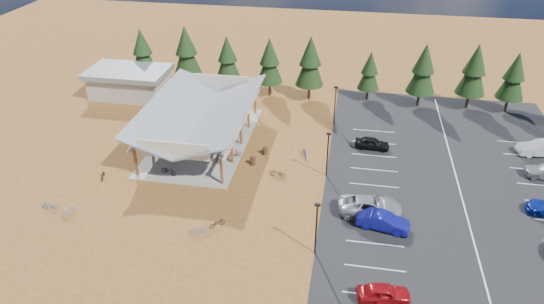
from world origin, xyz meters
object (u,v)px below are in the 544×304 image
at_px(trash_bin_0, 253,161).
at_px(trash_bin_1, 265,151).
at_px(bike_1, 173,141).
at_px(bike_3, 202,114).
at_px(bike_15, 233,154).
at_px(bike_0, 168,171).
at_px(bike_12, 217,223).
at_px(lamp_post_0, 316,225).
at_px(bike_16, 278,173).
at_px(car_2, 370,206).
at_px(car_4, 372,143).
at_px(bike_5, 227,140).
at_px(bike_13, 198,230).
at_px(bike_10, 50,206).
at_px(bike_2, 193,124).
at_px(bike_8, 103,175).
at_px(car_0, 384,293).
at_px(car_9, 541,148).
at_px(bike_6, 236,127).
at_px(lamp_post_1, 328,151).
at_px(bike_pavilion, 201,112).
at_px(bike_4, 214,159).
at_px(outbuilding, 129,82).
at_px(bike_9, 69,211).
at_px(car_1, 383,221).
at_px(bike_7, 226,112).
at_px(lamp_post_2, 335,103).
at_px(bike_14, 305,152).

xyz_separation_m(trash_bin_0, trash_bin_1, (0.91, 2.42, 0.00)).
distance_m(trash_bin_0, bike_1, 10.30).
distance_m(bike_3, bike_15, 11.14).
xyz_separation_m(bike_0, bike_15, (5.88, 4.60, -0.04)).
distance_m(bike_3, bike_12, 22.42).
relative_size(lamp_post_0, bike_12, 3.23).
bearing_deg(bike_0, bike_16, -63.85).
height_order(car_2, car_4, car_2).
bearing_deg(bike_16, trash_bin_0, -109.86).
relative_size(bike_5, car_2, 0.27).
xyz_separation_m(trash_bin_0, bike_13, (-2.30, -12.27, 0.08)).
xyz_separation_m(bike_10, bike_15, (14.84, 12.17, 0.13)).
height_order(bike_2, bike_8, bike_2).
distance_m(car_0, car_9, 30.49).
distance_m(bike_6, car_2, 21.40).
bearing_deg(lamp_post_1, bike_1, 169.50).
height_order(bike_1, bike_13, bike_13).
bearing_deg(trash_bin_1, bike_pavilion, 167.62).
xyz_separation_m(bike_4, car_2, (16.81, -6.16, 0.33)).
distance_m(lamp_post_0, bike_5, 20.63).
distance_m(outbuilding, car_4, 35.04).
distance_m(bike_9, car_4, 32.87).
bearing_deg(bike_12, bike_0, 2.18).
relative_size(bike_9, car_1, 0.36).
bearing_deg(car_4, bike_pavilion, 98.42).
relative_size(bike_pavilion, bike_7, 10.58).
bearing_deg(bike_1, bike_pavilion, -52.34).
distance_m(bike_7, car_2, 25.35).
bearing_deg(bike_7, bike_0, -169.64).
height_order(lamp_post_1, bike_13, lamp_post_1).
xyz_separation_m(bike_13, car_1, (16.07, 3.66, 0.29)).
bearing_deg(car_2, trash_bin_1, 46.61).
bearing_deg(bike_12, lamp_post_2, -65.21).
height_order(bike_13, car_4, car_4).
bearing_deg(lamp_post_1, car_2, -51.82).
bearing_deg(lamp_post_0, bike_2, 130.74).
distance_m(trash_bin_0, bike_9, 19.03).
distance_m(car_1, car_4, 14.43).
distance_m(outbuilding, bike_2, 14.37).
distance_m(bike_14, car_0, 21.50).
relative_size(outbuilding, bike_5, 6.81).
height_order(trash_bin_1, bike_7, bike_7).
relative_size(trash_bin_0, bike_8, 0.57).
bearing_deg(lamp_post_0, bike_7, 120.49).
xyz_separation_m(trash_bin_0, bike_4, (-4.23, -0.43, 0.08)).
xyz_separation_m(bike_pavilion, lamp_post_2, (15.00, 7.00, -0.85)).
bearing_deg(outbuilding, bike_5, -33.77).
bearing_deg(car_4, bike_7, 78.61).
bearing_deg(bike_16, outbuilding, -112.36).
height_order(bike_3, bike_13, bike_13).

